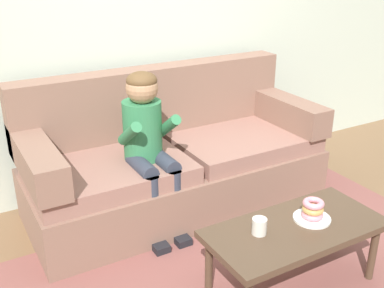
{
  "coord_description": "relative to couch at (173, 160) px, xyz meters",
  "views": [
    {
      "loc": [
        -1.51,
        -1.96,
        1.81
      ],
      "look_at": [
        -0.13,
        0.45,
        0.65
      ],
      "focal_mm": 43.57,
      "sensor_mm": 36.0,
      "label": 1
    }
  ],
  "objects": [
    {
      "name": "wall_back",
      "position": [
        0.06,
        0.54,
        1.04
      ],
      "size": [
        8.0,
        0.1,
        2.8
      ],
      "primitive_type": "cube",
      "color": "beige",
      "rests_on": "ground"
    },
    {
      "name": "ground",
      "position": [
        0.06,
        -0.86,
        -0.36
      ],
      "size": [
        10.0,
        10.0,
        0.0
      ],
      "primitive_type": "plane",
      "color": "brown"
    },
    {
      "name": "donut_second",
      "position": [
        0.25,
        -1.2,
        0.12
      ],
      "size": [
        0.16,
        0.16,
        0.04
      ],
      "primitive_type": "torus",
      "rotation": [
        0.0,
        0.0,
        1.09
      ],
      "color": "tan",
      "rests_on": "donut"
    },
    {
      "name": "toy_controller",
      "position": [
        0.39,
        -0.77,
        -0.33
      ],
      "size": [
        0.23,
        0.09,
        0.05
      ],
      "rotation": [
        0.0,
        0.0,
        0.58
      ],
      "color": "#339E56",
      "rests_on": "ground"
    },
    {
      "name": "coffee_table",
      "position": [
        0.13,
        -1.21,
        0.01
      ],
      "size": [
        1.01,
        0.48,
        0.41
      ],
      "color": "#4C3828",
      "rests_on": "ground"
    },
    {
      "name": "donut",
      "position": [
        0.25,
        -1.2,
        0.09
      ],
      "size": [
        0.14,
        0.14,
        0.04
      ],
      "primitive_type": "torus",
      "rotation": [
        0.0,
        0.0,
        0.21
      ],
      "color": "pink",
      "rests_on": "plate"
    },
    {
      "name": "couch",
      "position": [
        0.0,
        0.0,
        0.0
      ],
      "size": [
        2.17,
        0.9,
        1.0
      ],
      "color": "#846051",
      "rests_on": "ground"
    },
    {
      "name": "donut_third",
      "position": [
        0.25,
        -1.2,
        0.16
      ],
      "size": [
        0.15,
        0.15,
        0.04
      ],
      "primitive_type": "torus",
      "rotation": [
        0.0,
        0.0,
        1.32
      ],
      "color": "pink",
      "rests_on": "donut_second"
    },
    {
      "name": "plate",
      "position": [
        0.25,
        -1.2,
        0.06
      ],
      "size": [
        0.21,
        0.21,
        0.01
      ],
      "primitive_type": "cylinder",
      "color": "white",
      "rests_on": "coffee_table"
    },
    {
      "name": "mug",
      "position": [
        -0.09,
        -1.16,
        0.1
      ],
      "size": [
        0.08,
        0.08,
        0.09
      ],
      "primitive_type": "cylinder",
      "color": "silver",
      "rests_on": "coffee_table"
    },
    {
      "name": "person_child",
      "position": [
        -0.3,
        -0.21,
        0.32
      ],
      "size": [
        0.34,
        0.58,
        1.1
      ],
      "color": "#337A4C",
      "rests_on": "ground"
    },
    {
      "name": "area_rug",
      "position": [
        0.06,
        -1.11,
        -0.35
      ],
      "size": [
        2.81,
        1.9,
        0.01
      ],
      "primitive_type": "cube",
      "color": "brown",
      "rests_on": "ground"
    }
  ]
}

